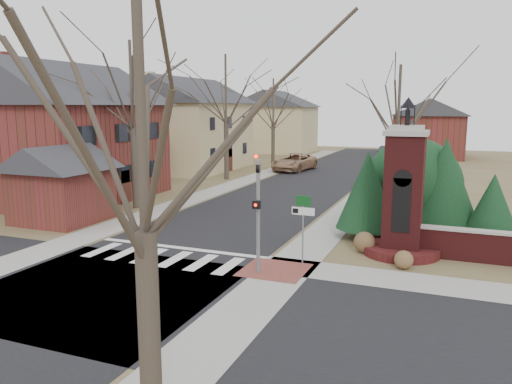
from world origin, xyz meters
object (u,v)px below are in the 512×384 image
at_px(brick_gate_monument, 403,203).
at_px(distant_car, 388,152).
at_px(traffic_signal_pole, 258,204).
at_px(sign_post, 303,216).
at_px(pickup_truck, 294,162).

height_order(brick_gate_monument, distant_car, brick_gate_monument).
distance_m(traffic_signal_pole, distant_car, 45.15).
bearing_deg(traffic_signal_pole, brick_gate_monument, 43.24).
xyz_separation_m(brick_gate_monument, distant_car, (-5.60, 40.68, -1.45)).
height_order(traffic_signal_pole, sign_post, traffic_signal_pole).
bearing_deg(sign_post, brick_gate_monument, 41.42).
bearing_deg(pickup_truck, brick_gate_monument, -55.31).
bearing_deg(pickup_truck, traffic_signal_pole, -67.18).
bearing_deg(brick_gate_monument, traffic_signal_pole, -136.76).
distance_m(brick_gate_monument, distant_car, 41.09).
distance_m(traffic_signal_pole, brick_gate_monument, 6.47).
xyz_separation_m(traffic_signal_pole, pickup_truck, (-7.70, 29.08, -1.76)).
height_order(pickup_truck, distant_car, pickup_truck).
bearing_deg(pickup_truck, sign_post, -64.00).
distance_m(pickup_truck, distant_car, 17.41).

